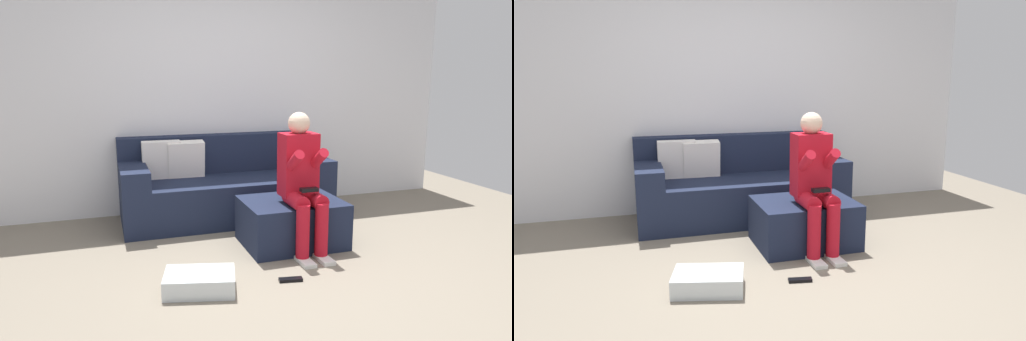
# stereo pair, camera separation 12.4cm
# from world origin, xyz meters

# --- Properties ---
(ground_plane) EXTENTS (6.95, 6.95, 0.00)m
(ground_plane) POSITION_xyz_m (0.00, 0.00, 0.00)
(ground_plane) COLOR slate
(wall_back) EXTENTS (5.35, 0.10, 2.44)m
(wall_back) POSITION_xyz_m (0.00, 2.15, 1.22)
(wall_back) COLOR silver
(wall_back) RESTS_ON ground_plane
(couch_sectional) EXTENTS (2.06, 0.86, 0.82)m
(couch_sectional) POSITION_xyz_m (-0.08, 1.73, 0.31)
(couch_sectional) COLOR #192138
(couch_sectional) RESTS_ON ground_plane
(ottoman) EXTENTS (0.83, 0.63, 0.39)m
(ottoman) POSITION_xyz_m (0.28, 0.77, 0.20)
(ottoman) COLOR #192138
(ottoman) RESTS_ON ground_plane
(person_seated) EXTENTS (0.29, 0.57, 1.15)m
(person_seated) POSITION_xyz_m (0.29, 0.60, 0.62)
(person_seated) COLOR red
(person_seated) RESTS_ON ground_plane
(storage_bin) EXTENTS (0.54, 0.43, 0.13)m
(storage_bin) POSITION_xyz_m (-0.66, 0.13, 0.07)
(storage_bin) COLOR silver
(storage_bin) RESTS_ON ground_plane
(remote_near_ottoman) EXTENTS (0.18, 0.08, 0.02)m
(remote_near_ottoman) POSITION_xyz_m (-0.02, 0.08, 0.01)
(remote_near_ottoman) COLOR black
(remote_near_ottoman) RESTS_ON ground_plane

